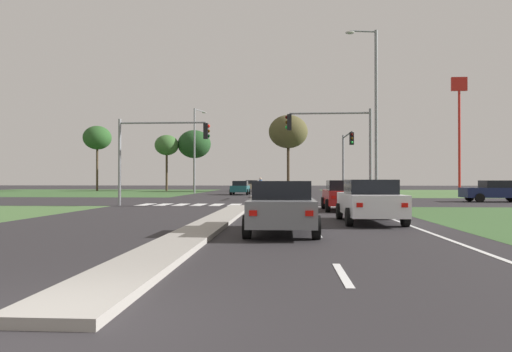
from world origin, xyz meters
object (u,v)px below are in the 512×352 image
at_px(car_navy_sixth, 496,191).
at_px(street_lamp_second, 374,109).
at_px(car_grey_fourth, 282,207).
at_px(traffic_signal_near_left, 154,145).
at_px(fastfood_pole_sign, 459,110).
at_px(car_red_fifth, 343,195).
at_px(traffic_signal_near_right, 339,139).
at_px(treeline_fourth, 288,132).
at_px(pedestrian_at_median, 260,184).
at_px(treeline_near, 97,138).
at_px(street_lamp_third, 195,146).
at_px(car_teal_second, 240,188).
at_px(treeline_third, 194,144).
at_px(traffic_signal_far_right, 346,153).
at_px(car_beige_near, 252,186).
at_px(treeline_second, 167,146).
at_px(car_white_third, 369,201).

bearing_deg(car_navy_sixth, street_lamp_second, 118.87).
bearing_deg(car_grey_fourth, traffic_signal_near_left, 118.98).
bearing_deg(fastfood_pole_sign, car_red_fifth, -118.81).
bearing_deg(traffic_signal_near_right, treeline_fourth, 94.44).
height_order(pedestrian_at_median, treeline_near, treeline_near).
distance_m(traffic_signal_near_right, street_lamp_third, 30.33).
bearing_deg(car_teal_second, treeline_third, -64.47).
relative_size(car_teal_second, fastfood_pole_sign, 0.33).
height_order(car_grey_fourth, fastfood_pole_sign, fastfood_pole_sign).
bearing_deg(car_red_fifth, traffic_signal_near_right, 86.41).
bearing_deg(treeline_third, pedestrian_at_median, -63.08).
xyz_separation_m(street_lamp_second, treeline_near, (-32.65, 36.55, 1.67)).
bearing_deg(street_lamp_second, traffic_signal_far_right, 92.70).
bearing_deg(car_beige_near, treeline_fourth, 155.47).
bearing_deg(street_lamp_third, car_teal_second, -39.33).
xyz_separation_m(car_beige_near, treeline_second, (-12.44, 0.31, 5.80)).
distance_m(car_beige_near, fastfood_pole_sign, 28.67).
relative_size(fastfood_pole_sign, treeline_fourth, 1.29).
height_order(car_red_fifth, treeline_fourth, treeline_fourth).
bearing_deg(street_lamp_second, car_beige_near, 105.44).
bearing_deg(traffic_signal_far_right, car_navy_sixth, -23.72).
relative_size(car_navy_sixth, traffic_signal_near_right, 0.80).
distance_m(car_beige_near, car_grey_fourth, 53.02).
xyz_separation_m(car_teal_second, traffic_signal_near_right, (8.06, -22.16, 3.27)).
bearing_deg(car_beige_near, treeline_near, 1.71).
relative_size(street_lamp_second, treeline_third, 1.22).
bearing_deg(treeline_near, car_red_fifth, -54.06).
distance_m(pedestrian_at_median, fastfood_pole_sign, 25.92).
bearing_deg(street_lamp_third, traffic_signal_far_right, -45.17).
xyz_separation_m(car_grey_fourth, car_navy_sixth, (15.26, 20.92, 0.00)).
distance_m(street_lamp_second, treeline_near, 49.03).
bearing_deg(treeline_third, car_beige_near, -9.53).
relative_size(car_grey_fourth, pedestrian_at_median, 2.61).
distance_m(traffic_signal_near_left, street_lamp_second, 13.76).
height_order(traffic_signal_near_left, traffic_signal_near_right, traffic_signal_near_right).
xyz_separation_m(car_white_third, treeline_near, (-30.24, 48.49, 6.84)).
xyz_separation_m(car_white_third, car_navy_sixth, (12.05, 17.26, -0.02)).
distance_m(traffic_signal_far_right, pedestrian_at_median, 10.92).
bearing_deg(car_navy_sixth, traffic_signal_far_right, 66.28).
bearing_deg(treeline_near, pedestrian_at_median, -38.13).
height_order(traffic_signal_far_right, treeline_third, treeline_third).
distance_m(car_white_third, car_grey_fourth, 4.87).
distance_m(car_white_third, treeline_near, 57.55).
relative_size(car_navy_sixth, treeline_second, 0.57).
relative_size(treeline_second, treeline_fourth, 0.77).
bearing_deg(car_navy_sixth, car_beige_near, 32.00).
height_order(car_teal_second, car_red_fifth, car_red_fifth).
height_order(car_white_third, car_navy_sixth, car_white_third).
height_order(traffic_signal_far_right, pedestrian_at_median, traffic_signal_far_right).
bearing_deg(treeline_second, treeline_third, 16.62).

